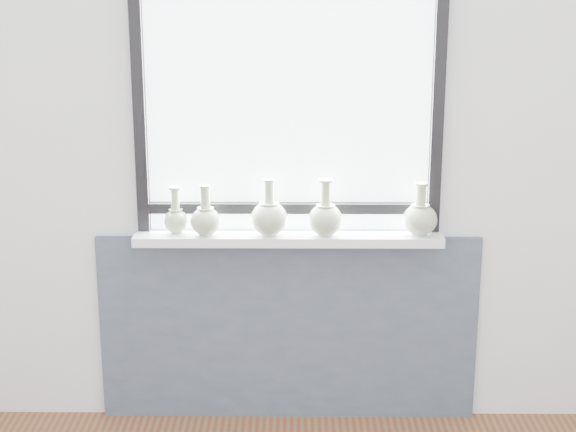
{
  "coord_description": "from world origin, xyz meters",
  "views": [
    {
      "loc": [
        0.03,
        -1.92,
        1.96
      ],
      "look_at": [
        0.0,
        1.55,
        1.02
      ],
      "focal_mm": 55.0,
      "sensor_mm": 36.0,
      "label": 1
    }
  ],
  "objects_px": {
    "windowsill": "(288,238)",
    "vase_b": "(206,219)",
    "vase_a": "(176,218)",
    "vase_d": "(325,217)",
    "vase_c": "(269,217)",
    "vase_e": "(420,217)"
  },
  "relations": [
    {
      "from": "vase_e",
      "to": "vase_a",
      "type": "bearing_deg",
      "value": 178.54
    },
    {
      "from": "vase_b",
      "to": "vase_d",
      "type": "bearing_deg",
      "value": 0.04
    },
    {
      "from": "windowsill",
      "to": "vase_c",
      "type": "bearing_deg",
      "value": -162.44
    },
    {
      "from": "vase_a",
      "to": "vase_b",
      "type": "height_order",
      "value": "vase_b"
    },
    {
      "from": "windowsill",
      "to": "vase_e",
      "type": "xyz_separation_m",
      "value": [
        0.56,
        -0.02,
        0.1
      ]
    },
    {
      "from": "windowsill",
      "to": "vase_a",
      "type": "distance_m",
      "value": 0.49
    },
    {
      "from": "windowsill",
      "to": "vase_d",
      "type": "bearing_deg",
      "value": -10.26
    },
    {
      "from": "vase_a",
      "to": "vase_b",
      "type": "distance_m",
      "value": 0.14
    },
    {
      "from": "vase_b",
      "to": "vase_c",
      "type": "height_order",
      "value": "vase_c"
    },
    {
      "from": "vase_b",
      "to": "vase_d",
      "type": "distance_m",
      "value": 0.51
    },
    {
      "from": "vase_c",
      "to": "windowsill",
      "type": "bearing_deg",
      "value": 17.56
    },
    {
      "from": "vase_b",
      "to": "windowsill",
      "type": "bearing_deg",
      "value": 4.7
    },
    {
      "from": "vase_b",
      "to": "vase_e",
      "type": "xyz_separation_m",
      "value": [
        0.91,
        0.01,
        0.01
      ]
    },
    {
      "from": "vase_d",
      "to": "vase_c",
      "type": "bearing_deg",
      "value": 179.32
    },
    {
      "from": "vase_c",
      "to": "vase_d",
      "type": "height_order",
      "value": "same"
    },
    {
      "from": "vase_d",
      "to": "vase_e",
      "type": "xyz_separation_m",
      "value": [
        0.4,
        0.01,
        -0.0
      ]
    },
    {
      "from": "vase_b",
      "to": "vase_d",
      "type": "height_order",
      "value": "vase_d"
    },
    {
      "from": "vase_a",
      "to": "vase_c",
      "type": "relative_size",
      "value": 0.83
    },
    {
      "from": "windowsill",
      "to": "vase_d",
      "type": "relative_size",
      "value": 5.42
    },
    {
      "from": "vase_b",
      "to": "vase_e",
      "type": "relative_size",
      "value": 0.96
    },
    {
      "from": "windowsill",
      "to": "vase_b",
      "type": "xyz_separation_m",
      "value": [
        -0.35,
        -0.03,
        0.09
      ]
    },
    {
      "from": "windowsill",
      "to": "vase_b",
      "type": "height_order",
      "value": "vase_b"
    }
  ]
}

